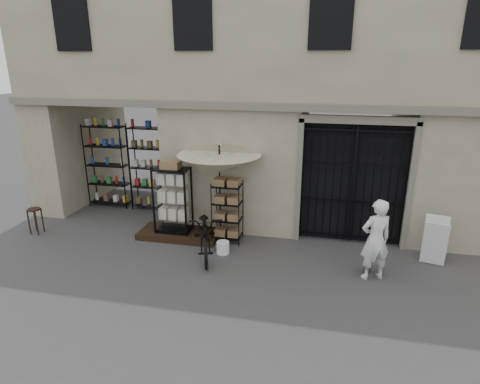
% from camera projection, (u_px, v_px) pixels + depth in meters
% --- Properties ---
extents(ground, '(80.00, 80.00, 0.00)m').
position_uv_depth(ground, '(264.00, 278.00, 8.23)').
color(ground, black).
rests_on(ground, ground).
extents(main_building, '(14.00, 4.00, 9.00)m').
position_uv_depth(main_building, '(291.00, 50.00, 10.52)').
color(main_building, tan).
rests_on(main_building, ground).
extents(shop_recess, '(3.00, 1.70, 3.00)m').
position_uv_depth(shop_recess, '(122.00, 163.00, 11.25)').
color(shop_recess, black).
rests_on(shop_recess, ground).
extents(shop_shelving, '(2.70, 0.50, 2.50)m').
position_uv_depth(shop_shelving, '(129.00, 167.00, 11.81)').
color(shop_shelving, black).
rests_on(shop_shelving, ground).
extents(iron_gate, '(2.50, 0.21, 3.00)m').
position_uv_depth(iron_gate, '(352.00, 182.00, 9.52)').
color(iron_gate, black).
rests_on(iron_gate, ground).
extents(step_platform, '(2.00, 0.90, 0.15)m').
position_uv_depth(step_platform, '(179.00, 234.00, 10.12)').
color(step_platform, black).
rests_on(step_platform, ground).
extents(display_cabinet, '(0.91, 0.68, 1.77)m').
position_uv_depth(display_cabinet, '(173.00, 204.00, 9.89)').
color(display_cabinet, black).
rests_on(display_cabinet, step_platform).
extents(wire_rack, '(0.79, 0.69, 1.52)m').
position_uv_depth(wire_rack, '(227.00, 213.00, 9.69)').
color(wire_rack, black).
rests_on(wire_rack, ground).
extents(market_umbrella, '(2.31, 2.33, 2.84)m').
position_uv_depth(market_umbrella, '(219.00, 159.00, 9.45)').
color(market_umbrella, black).
rests_on(market_umbrella, ground).
extents(white_bucket, '(0.36, 0.36, 0.28)m').
position_uv_depth(white_bucket, '(223.00, 248.00, 9.24)').
color(white_bucket, white).
rests_on(white_bucket, ground).
extents(bicycle, '(1.01, 1.24, 2.03)m').
position_uv_depth(bicycle, '(206.00, 254.00, 9.26)').
color(bicycle, black).
rests_on(bicycle, ground).
extents(wooden_stool, '(0.33, 0.33, 0.67)m').
position_uv_depth(wooden_stool, '(36.00, 220.00, 10.25)').
color(wooden_stool, black).
rests_on(wooden_stool, ground).
extents(steel_bollard, '(0.18, 0.18, 0.79)m').
position_uv_depth(steel_bollard, '(369.00, 255.00, 8.32)').
color(steel_bollard, '#4E4F50').
rests_on(steel_bollard, ground).
extents(shopkeeper, '(1.23, 1.82, 0.41)m').
position_uv_depth(shopkeeper, '(371.00, 278.00, 8.24)').
color(shopkeeper, silver).
rests_on(shopkeeper, ground).
extents(easel_sign, '(0.61, 0.66, 1.03)m').
position_uv_depth(easel_sign, '(435.00, 241.00, 8.66)').
color(easel_sign, silver).
rests_on(easel_sign, ground).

